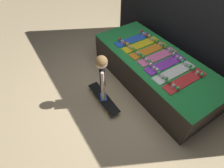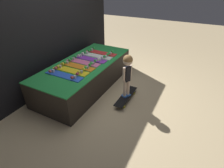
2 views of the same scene
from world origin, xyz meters
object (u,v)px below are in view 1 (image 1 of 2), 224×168
at_px(skateboard_purple_on_rack, 165,64).
at_px(skateboard_on_floor, 103,98).
at_px(skateboard_yellow_on_rack, 141,44).
at_px(skateboard_red_on_rack, 185,80).
at_px(skateboard_orange_on_rack, 149,50).
at_px(skateboard_pink_on_rack, 158,56).
at_px(skateboard_white_on_rack, 174,72).
at_px(child, 102,71).
at_px(skateboard_blue_on_rack, 133,39).

height_order(skateboard_purple_on_rack, skateboard_on_floor, skateboard_purple_on_rack).
relative_size(skateboard_yellow_on_rack, skateboard_on_floor, 0.98).
bearing_deg(skateboard_red_on_rack, skateboard_purple_on_rack, 176.81).
distance_m(skateboard_purple_on_rack, skateboard_on_floor, 1.15).
xyz_separation_m(skateboard_orange_on_rack, skateboard_pink_on_rack, (0.21, 0.01, 0.00)).
xyz_separation_m(skateboard_white_on_rack, child, (-0.50, -0.97, 0.11)).
distance_m(skateboard_red_on_rack, child, 1.21).
height_order(skateboard_orange_on_rack, skateboard_purple_on_rack, same).
xyz_separation_m(skateboard_blue_on_rack, skateboard_purple_on_rack, (0.85, -0.01, 0.00)).
xyz_separation_m(skateboard_yellow_on_rack, skateboard_orange_on_rack, (0.21, 0.00, 0.00)).
height_order(skateboard_blue_on_rack, skateboard_orange_on_rack, same).
distance_m(skateboard_blue_on_rack, skateboard_yellow_on_rack, 0.21).
bearing_deg(skateboard_yellow_on_rack, skateboard_orange_on_rack, 1.14).
distance_m(skateboard_yellow_on_rack, skateboard_orange_on_rack, 0.21).
bearing_deg(skateboard_pink_on_rack, skateboard_blue_on_rack, -177.46).
bearing_deg(skateboard_pink_on_rack, skateboard_on_floor, -94.02).
xyz_separation_m(skateboard_pink_on_rack, skateboard_purple_on_rack, (0.21, -0.03, 0.00)).
xyz_separation_m(skateboard_yellow_on_rack, skateboard_white_on_rack, (0.85, -0.04, 0.00)).
height_order(skateboard_purple_on_rack, skateboard_white_on_rack, same).
bearing_deg(skateboard_pink_on_rack, skateboard_white_on_rack, -7.65).
height_order(skateboard_yellow_on_rack, skateboard_on_floor, skateboard_yellow_on_rack).
relative_size(skateboard_blue_on_rack, child, 0.89).
relative_size(skateboard_white_on_rack, child, 0.89).
height_order(skateboard_white_on_rack, child, child).
bearing_deg(skateboard_orange_on_rack, skateboard_white_on_rack, -4.36).
bearing_deg(skateboard_purple_on_rack, skateboard_blue_on_rack, 179.59).
height_order(skateboard_yellow_on_rack, skateboard_orange_on_rack, same).
bearing_deg(skateboard_yellow_on_rack, skateboard_on_floor, -70.90).
distance_m(skateboard_orange_on_rack, skateboard_red_on_rack, 0.85).
relative_size(skateboard_orange_on_rack, skateboard_white_on_rack, 1.00).
bearing_deg(skateboard_on_floor, skateboard_orange_on_rack, 97.80).
xyz_separation_m(skateboard_red_on_rack, skateboard_on_floor, (-0.71, -0.97, -0.51)).
bearing_deg(skateboard_orange_on_rack, skateboard_pink_on_rack, 2.29).
xyz_separation_m(skateboard_yellow_on_rack, child, (0.35, -1.02, 0.11)).
distance_m(skateboard_orange_on_rack, skateboard_on_floor, 1.15).
relative_size(skateboard_yellow_on_rack, skateboard_red_on_rack, 1.00).
xyz_separation_m(skateboard_blue_on_rack, skateboard_pink_on_rack, (0.64, 0.03, 0.00)).
xyz_separation_m(skateboard_blue_on_rack, child, (0.56, -1.00, 0.11)).
bearing_deg(skateboard_on_floor, skateboard_pink_on_rack, 85.98).
distance_m(skateboard_purple_on_rack, child, 1.04).
distance_m(skateboard_orange_on_rack, skateboard_purple_on_rack, 0.43).
xyz_separation_m(skateboard_red_on_rack, child, (-0.71, -0.97, 0.11)).
bearing_deg(skateboard_white_on_rack, skateboard_pink_on_rack, 172.35).
xyz_separation_m(skateboard_yellow_on_rack, skateboard_red_on_rack, (1.06, -0.05, 0.00)).
relative_size(skateboard_purple_on_rack, skateboard_white_on_rack, 1.00).
bearing_deg(skateboard_on_floor, skateboard_white_on_rack, 62.93).
xyz_separation_m(skateboard_pink_on_rack, skateboard_red_on_rack, (0.64, -0.06, 0.00)).
bearing_deg(skateboard_yellow_on_rack, skateboard_purple_on_rack, -1.94).
relative_size(skateboard_yellow_on_rack, skateboard_white_on_rack, 1.00).
xyz_separation_m(skateboard_purple_on_rack, child, (-0.28, -1.00, 0.11)).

